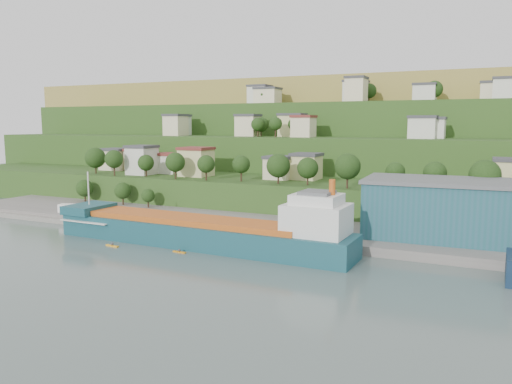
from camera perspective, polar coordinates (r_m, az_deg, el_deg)
The scene contains 10 objects.
ground at distance 103.75m, azimuth -8.13°, elevation -7.19°, with size 500.00×500.00×0.00m, color #485855.
quay at distance 120.11m, azimuth 7.40°, elevation -5.11°, with size 220.00×26.00×4.00m, color slate.
pebble_beach at distance 155.01m, azimuth -20.83°, elevation -2.64°, with size 40.00×18.00×2.40m, color slate.
hillside at distance 259.74m, azimuth 12.65°, elevation 1.71°, with size 360.00×211.46×96.00m.
cargo_ship_near at distance 109.91m, azimuth -5.58°, elevation -4.75°, with size 70.89×13.10×18.15m.
warehouse at distance 116.03m, azimuth 20.01°, elevation -1.73°, with size 31.72×20.21×12.80m.
caravan at distance 150.25m, azimuth -20.40°, elevation -1.88°, with size 6.52×2.72×3.04m, color white.
dinghy at distance 146.44m, azimuth -19.29°, elevation -2.52°, with size 4.09×1.53×0.82m, color silver.
kayak_orange at distance 106.14m, azimuth -8.75°, elevation -6.73°, with size 3.23×0.81×0.80m.
kayak_yellow at distance 114.51m, azimuth -16.11°, elevation -5.86°, with size 3.58×1.05×0.88m.
Camera 1 is at (55.20, -83.71, 26.65)m, focal length 35.00 mm.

